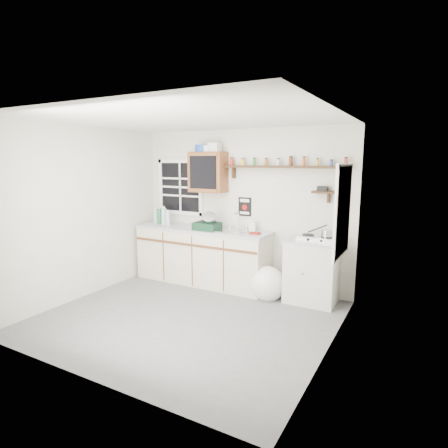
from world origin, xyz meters
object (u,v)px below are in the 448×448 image
(spice_shelf, at_px, (284,166))
(dish_rack, at_px, (208,224))
(right_cabinet, at_px, (312,271))
(main_cabinet, at_px, (202,255))
(upper_cabinet, at_px, (208,172))
(hotplate, at_px, (317,238))

(spice_shelf, relative_size, dish_rack, 4.79)
(spice_shelf, bearing_deg, right_cabinet, -19.42)
(main_cabinet, bearing_deg, upper_cabinet, 76.32)
(main_cabinet, bearing_deg, dish_rack, -27.33)
(main_cabinet, xyz_separation_m, spice_shelf, (1.30, 0.21, 1.47))
(hotplate, bearing_deg, right_cabinet, 166.66)
(dish_rack, relative_size, hotplate, 0.73)
(upper_cabinet, xyz_separation_m, spice_shelf, (1.27, 0.07, 0.10))
(spice_shelf, bearing_deg, upper_cabinet, -176.87)
(hotplate, bearing_deg, upper_cabinet, -179.22)
(main_cabinet, height_order, right_cabinet, main_cabinet)
(upper_cabinet, height_order, spice_shelf, upper_cabinet)
(upper_cabinet, relative_size, spice_shelf, 0.34)
(right_cabinet, distance_m, hotplate, 0.49)
(dish_rack, bearing_deg, spice_shelf, 15.10)
(main_cabinet, bearing_deg, right_cabinet, 0.79)
(main_cabinet, xyz_separation_m, dish_rack, (0.17, -0.09, 0.55))
(upper_cabinet, relative_size, hotplate, 1.19)
(upper_cabinet, bearing_deg, dish_rack, -59.75)
(right_cabinet, xyz_separation_m, upper_cabinet, (-1.80, 0.12, 1.37))
(main_cabinet, relative_size, hotplate, 4.23)
(upper_cabinet, xyz_separation_m, hotplate, (1.86, -0.14, -0.88))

